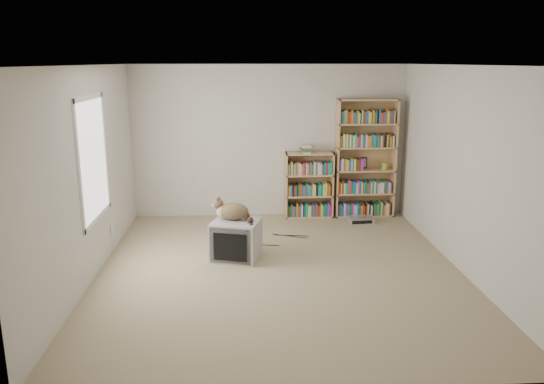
{
  "coord_description": "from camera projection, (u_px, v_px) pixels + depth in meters",
  "views": [
    {
      "loc": [
        -0.44,
        -6.18,
        2.54
      ],
      "look_at": [
        -0.04,
        1.0,
        0.76
      ],
      "focal_mm": 35.0,
      "sensor_mm": 36.0,
      "label": 1
    }
  ],
  "objects": [
    {
      "name": "framed_print",
      "position": [
        363.0,
        163.0,
        8.86
      ],
      "size": [
        0.14,
        0.05,
        0.19
      ],
      "primitive_type": "cube",
      "rotation": [
        -0.17,
        0.0,
        0.0
      ],
      "color": "black",
      "rests_on": "bookcase_tall"
    },
    {
      "name": "book_stack",
      "position": [
        305.0,
        149.0,
        8.61
      ],
      "size": [
        0.18,
        0.24,
        0.13
      ],
      "primitive_type": "cube",
      "color": "#A53416",
      "rests_on": "bookcase_short"
    },
    {
      "name": "ceiling",
      "position": [
        280.0,
        65.0,
        6.03
      ],
      "size": [
        4.5,
        5.0,
        0.02
      ],
      "primitive_type": "cube",
      "color": "white",
      "rests_on": "wall_back"
    },
    {
      "name": "cat",
      "position": [
        236.0,
        214.0,
        6.92
      ],
      "size": [
        0.59,
        0.54,
        0.5
      ],
      "rotation": [
        0.0,
        0.0,
        -0.19
      ],
      "color": "#3A2417",
      "rests_on": "crt_tv"
    },
    {
      "name": "window",
      "position": [
        93.0,
        159.0,
        6.36
      ],
      "size": [
        0.02,
        1.22,
        1.52
      ],
      "primitive_type": "cube",
      "color": "white",
      "rests_on": "wall_left"
    },
    {
      "name": "wall_front",
      "position": [
        304.0,
        242.0,
        3.9
      ],
      "size": [
        4.5,
        0.02,
        2.5
      ],
      "primitive_type": "cube",
      "color": "beige",
      "rests_on": "floor"
    },
    {
      "name": "green_mug",
      "position": [
        384.0,
        166.0,
        8.79
      ],
      "size": [
        0.1,
        0.1,
        0.11
      ],
      "primitive_type": "cylinder",
      "color": "#85B232",
      "rests_on": "bookcase_tall"
    },
    {
      "name": "wall_left",
      "position": [
        89.0,
        175.0,
        6.2
      ],
      "size": [
        0.02,
        5.0,
        2.5
      ],
      "primitive_type": "cube",
      "color": "beige",
      "rests_on": "floor"
    },
    {
      "name": "wall_back",
      "position": [
        269.0,
        142.0,
        8.75
      ],
      "size": [
        4.5,
        0.02,
        2.5
      ],
      "primitive_type": "cube",
      "color": "beige",
      "rests_on": "floor"
    },
    {
      "name": "dvd_player",
      "position": [
        361.0,
        220.0,
        8.59
      ],
      "size": [
        0.41,
        0.31,
        0.09
      ],
      "primitive_type": "cube",
      "rotation": [
        0.0,
        0.0,
        0.08
      ],
      "color": "#AFAFB4",
      "rests_on": "floor"
    },
    {
      "name": "floor",
      "position": [
        280.0,
        270.0,
        6.63
      ],
      "size": [
        4.5,
        5.0,
        0.01
      ],
      "primitive_type": "cube",
      "color": "tan",
      "rests_on": "ground"
    },
    {
      "name": "bookcase_tall",
      "position": [
        365.0,
        162.0,
        8.78
      ],
      "size": [
        0.98,
        0.3,
        1.95
      ],
      "color": "#A68053",
      "rests_on": "floor"
    },
    {
      "name": "floor_cables",
      "position": [
        270.0,
        238.0,
        7.82
      ],
      "size": [
        1.2,
        0.7,
        0.01
      ],
      "primitive_type": null,
      "color": "black",
      "rests_on": "floor"
    },
    {
      "name": "wall_outlet",
      "position": [
        112.0,
        229.0,
        7.2
      ],
      "size": [
        0.01,
        0.08,
        0.13
      ],
      "primitive_type": "cube",
      "color": "silver",
      "rests_on": "wall_left"
    },
    {
      "name": "crt_tv",
      "position": [
        236.0,
        240.0,
        6.98
      ],
      "size": [
        0.72,
        0.68,
        0.52
      ],
      "rotation": [
        0.0,
        0.0,
        -0.28
      ],
      "color": "#A9A9AB",
      "rests_on": "floor"
    },
    {
      "name": "bookcase_short",
      "position": [
        309.0,
        187.0,
        8.83
      ],
      "size": [
        0.79,
        0.3,
        1.09
      ],
      "color": "#A68053",
      "rests_on": "floor"
    },
    {
      "name": "wall_right",
      "position": [
        464.0,
        170.0,
        6.45
      ],
      "size": [
        0.02,
        5.0,
        2.5
      ],
      "primitive_type": "cube",
      "color": "beige",
      "rests_on": "floor"
    }
  ]
}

